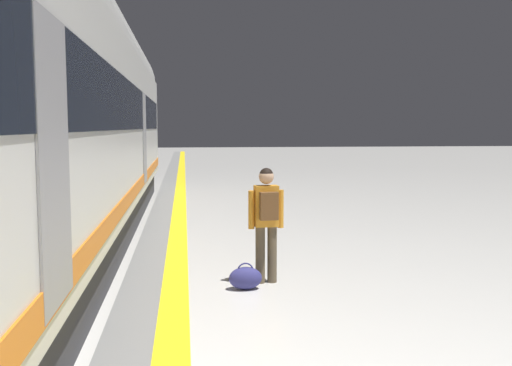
# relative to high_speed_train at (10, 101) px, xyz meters

# --- Properties ---
(safety_line_strip) EXTENTS (0.36, 80.00, 0.01)m
(safety_line_strip) POSITION_rel_high_speed_train_xyz_m (2.20, 2.53, -2.50)
(safety_line_strip) COLOR yellow
(safety_line_strip) RESTS_ON ground
(tactile_edge_band) EXTENTS (0.71, 80.00, 0.01)m
(tactile_edge_band) POSITION_rel_high_speed_train_xyz_m (1.83, 2.53, -2.50)
(tactile_edge_band) COLOR slate
(tactile_edge_band) RESTS_ON ground
(high_speed_train) EXTENTS (2.94, 26.64, 4.97)m
(high_speed_train) POSITION_rel_high_speed_train_xyz_m (0.00, 0.00, 0.00)
(high_speed_train) COLOR #38383D
(high_speed_train) RESTS_ON ground
(passenger_near) EXTENTS (0.49, 0.33, 1.59)m
(passenger_near) POSITION_rel_high_speed_train_xyz_m (3.45, -0.55, -1.56)
(passenger_near) COLOR brown
(passenger_near) RESTS_ON ground
(duffel_bag_near) EXTENTS (0.44, 0.26, 0.36)m
(duffel_bag_near) POSITION_rel_high_speed_train_xyz_m (3.13, -0.83, -2.35)
(duffel_bag_near) COLOR navy
(duffel_bag_near) RESTS_ON ground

